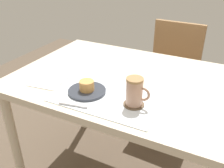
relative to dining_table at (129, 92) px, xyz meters
name	(u,v)px	position (x,y,z in m)	size (l,w,h in m)	color
dining_table	(129,92)	(0.00, 0.00, 0.00)	(1.18, 0.81, 0.74)	beige
wooden_chair	(170,73)	(0.05, 0.71, -0.18)	(0.43, 0.43, 0.85)	#997047
placemat	(108,97)	(-0.01, -0.22, 0.08)	(0.48, 0.30, 0.00)	white
pastry_plate	(87,91)	(-0.11, -0.23, 0.09)	(0.18, 0.18, 0.01)	#333842
pastry	(87,85)	(-0.11, -0.23, 0.12)	(0.07, 0.07, 0.05)	tan
coffee_coaster	(134,104)	(0.12, -0.23, 0.09)	(0.09, 0.09, 0.01)	brown
coffee_mug	(135,92)	(0.12, -0.23, 0.15)	(0.10, 0.07, 0.12)	tan
teaspoon	(73,105)	(-0.11, -0.35, 0.09)	(0.01, 0.01, 0.13)	silver
paper_napkin	(48,81)	(-0.35, -0.22, 0.08)	(0.15, 0.15, 0.00)	white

